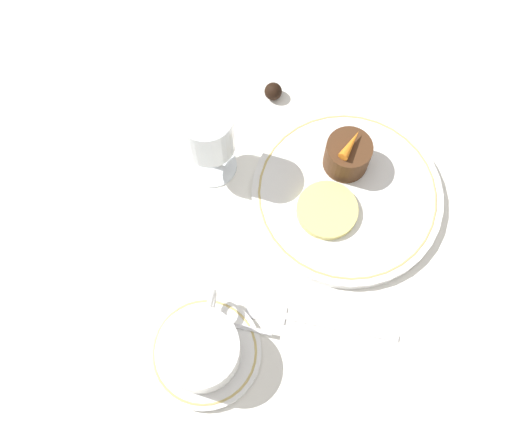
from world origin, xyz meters
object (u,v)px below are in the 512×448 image
dinner_plate (347,195)px  coffee_cup (200,350)px  dessert_cake (347,155)px  wine_glass (208,135)px  fork (304,320)px

dinner_plate → coffee_cup: bearing=150.4°
coffee_cup → dinner_plate: bearing=-29.6°
coffee_cup → dessert_cake: bearing=-24.0°
dinner_plate → coffee_cup: 0.28m
dinner_plate → wine_glass: wine_glass is taller
fork → dessert_cake: dessert_cake is taller
fork → dessert_cake: (0.22, -0.01, 0.03)m
dinner_plate → wine_glass: 0.20m
dinner_plate → wine_glass: bearing=87.6°
wine_glass → dessert_cake: 0.19m
dinner_plate → fork: bearing=172.0°
fork → dessert_cake: bearing=-3.8°
dinner_plate → dessert_cake: size_ratio=4.22×
fork → dessert_cake: 0.22m
dinner_plate → dessert_cake: bearing=13.5°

